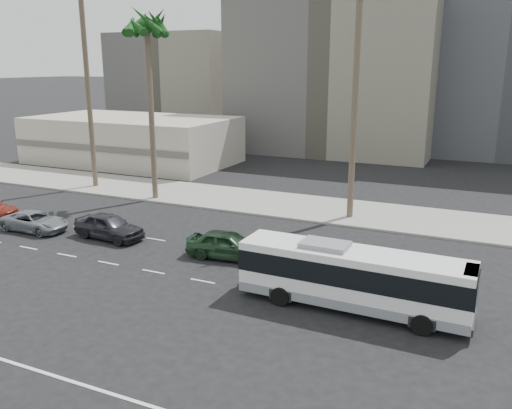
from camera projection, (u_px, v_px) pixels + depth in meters
The scene contains 10 objects.
ground at pixel (316, 303), 24.39m from camera, with size 700.00×700.00×0.00m, color black.
sidewalk_north at pixel (384, 216), 37.98m from camera, with size 120.00×7.00×0.15m, color gray.
commercial_low at pixel (132, 140), 58.65m from camera, with size 22.00×12.16×5.00m.
midrise_beige_west at pixel (340, 77), 66.43m from camera, with size 24.00×18.00×18.00m, color #5E5C55.
midrise_beige_far at pixel (185, 85), 81.67m from camera, with size 18.00×16.00×15.00m, color #5E5C55.
city_bus at pixel (352, 276), 23.45m from camera, with size 10.29×2.51×2.94m.
car_a at pixel (228, 245), 29.81m from camera, with size 4.68×1.88×1.59m, color #214026.
car_b at pixel (109, 226), 33.17m from camera, with size 4.74×1.91×1.62m, color #232329.
car_c at pixel (35, 221), 34.77m from camera, with size 4.62×2.13×1.28m, color gray.
palm_mid at pixel (147, 30), 39.66m from camera, with size 4.71×4.71×14.55m.
Camera 1 is at (6.83, -21.51, 10.66)m, focal length 37.16 mm.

